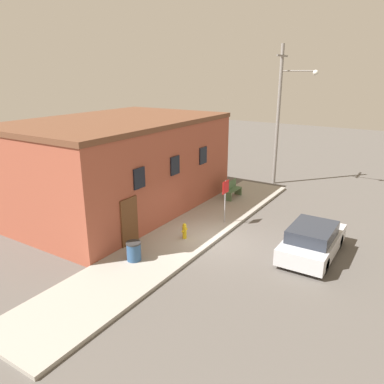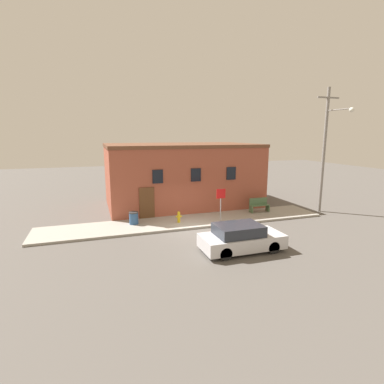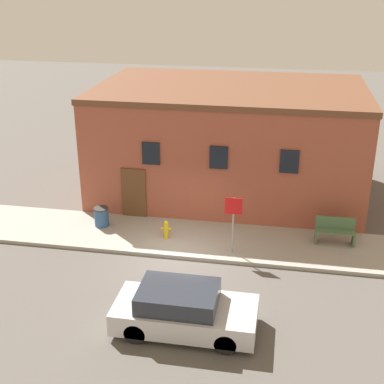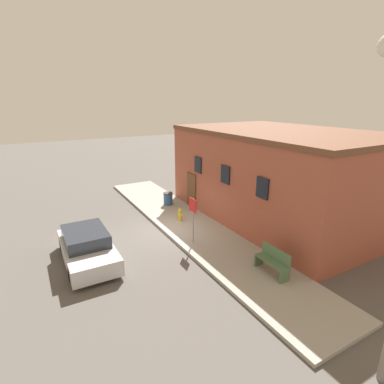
% 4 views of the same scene
% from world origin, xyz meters
% --- Properties ---
extents(ground_plane, '(80.00, 80.00, 0.00)m').
position_xyz_m(ground_plane, '(0.00, 0.00, 0.00)').
color(ground_plane, '#56514C').
extents(sidewalk, '(18.41, 2.98, 0.14)m').
position_xyz_m(sidewalk, '(0.00, 1.49, 0.07)').
color(sidewalk, '#9E998E').
rests_on(sidewalk, ground).
extents(brick_building, '(11.51, 7.39, 4.89)m').
position_xyz_m(brick_building, '(1.10, 6.61, 2.45)').
color(brick_building, '#9E4C38').
rests_on(brick_building, ground).
extents(fire_hydrant, '(0.39, 0.19, 0.71)m').
position_xyz_m(fire_hydrant, '(-0.62, 1.28, 0.49)').
color(fire_hydrant, gold).
rests_on(fire_hydrant, sidewalk).
extents(stop_sign, '(0.60, 0.06, 2.12)m').
position_xyz_m(stop_sign, '(1.95, 0.62, 1.60)').
color(stop_sign, gray).
rests_on(stop_sign, sidewalk).
extents(bench, '(1.43, 0.44, 1.00)m').
position_xyz_m(bench, '(5.59, 2.02, 0.62)').
color(bench, '#4C6B47').
rests_on(bench, sidewalk).
extents(trash_bin, '(0.59, 0.59, 0.76)m').
position_xyz_m(trash_bin, '(-3.36, 1.85, 0.52)').
color(trash_bin, '#2D517F').
rests_on(trash_bin, sidewalk).
extents(parked_car, '(4.03, 1.84, 1.34)m').
position_xyz_m(parked_car, '(1.05, -3.85, 0.64)').
color(parked_car, black).
rests_on(parked_car, ground).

